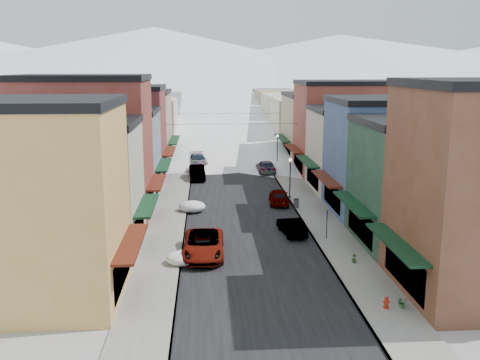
{
  "coord_description": "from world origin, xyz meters",
  "views": [
    {
      "loc": [
        -3.24,
        -25.7,
        13.18
      ],
      "look_at": [
        0.0,
        24.33,
        2.48
      ],
      "focal_mm": 40.0,
      "sensor_mm": 36.0,
      "label": 1
    }
  ],
  "objects": [
    {
      "name": "fire_hydrant",
      "position": [
        6.54,
        1.0,
        0.46
      ],
      "size": [
        0.4,
        0.3,
        0.68
      ],
      "color": "red",
      "rests_on": "sidewalk_right"
    },
    {
      "name": "car_white_suv",
      "position": [
        -3.5,
        10.29,
        0.85
      ],
      "size": [
        3.01,
        6.22,
        1.71
      ],
      "primitive_type": "imported",
      "rotation": [
        0.0,
        0.0,
        -0.03
      ],
      "color": "white",
      "rests_on": "ground"
    },
    {
      "name": "car_green_sedan",
      "position": [
        3.52,
        14.82,
        0.69
      ],
      "size": [
        2.01,
        4.32,
        1.37
      ],
      "primitive_type": "imported",
      "rotation": [
        0.0,
        0.0,
        3.28
      ],
      "color": "black",
      "rests_on": "ground"
    },
    {
      "name": "ground",
      "position": [
        0.0,
        0.0,
        0.0
      ],
      "size": [
        600.0,
        600.0,
        0.0
      ],
      "primitive_type": "plane",
      "color": "gray",
      "rests_on": "ground"
    },
    {
      "name": "bldg_r_blue",
      "position": [
        13.19,
        21.0,
        5.26
      ],
      "size": [
        11.3,
        9.2,
        10.5
      ],
      "color": "#36507C",
      "rests_on": "ground"
    },
    {
      "name": "bldg_l_tan",
      "position": [
        -13.19,
        48.0,
        5.01
      ],
      "size": [
        11.3,
        11.2,
        10.0
      ],
      "color": "#9C8366",
      "rests_on": "ground"
    },
    {
      "name": "snow_pile_mid",
      "position": [
        -4.55,
        22.18,
        0.5
      ],
      "size": [
        2.46,
        2.72,
        1.04
      ],
      "color": "white",
      "rests_on": "ground"
    },
    {
      "name": "car_silver_wagon",
      "position": [
        -4.3,
        45.32,
        0.81
      ],
      "size": [
        2.82,
        5.78,
        1.62
      ],
      "primitive_type": "imported",
      "rotation": [
        0.0,
        0.0,
        0.1
      ],
      "color": "#92959A",
      "rests_on": "ground"
    },
    {
      "name": "planter_far",
      "position": [
        6.68,
        7.96,
        0.44
      ],
      "size": [
        0.37,
        0.37,
        0.59
      ],
      "primitive_type": "imported",
      "rotation": [
        0.0,
        0.0,
        0.13
      ],
      "color": "#294C23",
      "rests_on": "sidewalk_right"
    },
    {
      "name": "planter_near",
      "position": [
        7.43,
        1.0,
        0.46
      ],
      "size": [
        0.63,
        0.58,
        0.61
      ],
      "primitive_type": "imported",
      "rotation": [
        0.0,
        0.0,
        0.19
      ],
      "color": "#34602B",
      "rests_on": "sidewalk_right"
    },
    {
      "name": "car_gray_suv",
      "position": [
        3.82,
        24.52,
        0.77
      ],
      "size": [
        2.17,
        4.65,
        1.54
      ],
      "primitive_type": "imported",
      "rotation": [
        0.0,
        0.0,
        3.06
      ],
      "color": "#999DA2",
      "rests_on": "ground"
    },
    {
      "name": "bldg_l_yellow",
      "position": [
        -13.19,
        4.0,
        5.76
      ],
      "size": [
        11.3,
        8.7,
        11.5
      ],
      "color": "#DCA551",
      "rests_on": "ground"
    },
    {
      "name": "streetlamp_far",
      "position": [
        6.2,
        43.73,
        2.81
      ],
      "size": [
        0.35,
        0.35,
        4.23
      ],
      "color": "black",
      "rests_on": "sidewalk_right"
    },
    {
      "name": "car_lane_white",
      "position": [
        1.28,
        74.36,
        0.72
      ],
      "size": [
        3.03,
        5.43,
        1.43
      ],
      "primitive_type": "imported",
      "rotation": [
        0.0,
        0.0,
        3.27
      ],
      "color": "white",
      "rests_on": "ground"
    },
    {
      "name": "car_dark_hatch",
      "position": [
        -4.3,
        36.65,
        0.82
      ],
      "size": [
        2.07,
        5.07,
        1.63
      ],
      "primitive_type": "imported",
      "rotation": [
        0.0,
        0.0,
        0.07
      ],
      "color": "black",
      "rests_on": "ground"
    },
    {
      "name": "distant_blocks",
      "position": [
        0.0,
        83.0,
        4.0
      ],
      "size": [
        34.0,
        55.0,
        8.0
      ],
      "color": "gray",
      "rests_on": "ground"
    },
    {
      "name": "bldg_r_green",
      "position": [
        13.19,
        12.0,
        4.76
      ],
      "size": [
        11.3,
        9.2,
        9.5
      ],
      "color": "#1C3C2A",
      "rests_on": "ground"
    },
    {
      "name": "mountain_ridge",
      "position": [
        -19.47,
        277.18,
        14.36
      ],
      "size": [
        670.0,
        340.0,
        34.0
      ],
      "color": "silver",
      "rests_on": "ground"
    },
    {
      "name": "snow_pile_far",
      "position": [
        -4.63,
        40.48,
        0.46
      ],
      "size": [
        2.28,
        2.6,
        0.96
      ],
      "color": "white",
      "rests_on": "ground"
    },
    {
      "name": "snow_pile_near",
      "position": [
        -4.88,
        8.76,
        0.46
      ],
      "size": [
        2.28,
        2.61,
        0.97
      ],
      "color": "white",
      "rests_on": "ground"
    },
    {
      "name": "car_black_sedan",
      "position": [
        4.3,
        40.16,
        0.76
      ],
      "size": [
        2.28,
        5.29,
        1.52
      ],
      "primitive_type": "imported",
      "rotation": [
        0.0,
        0.0,
        3.17
      ],
      "color": "black",
      "rests_on": "ground"
    },
    {
      "name": "parking_sign",
      "position": [
        5.97,
        13.18,
        1.48
      ],
      "size": [
        0.06,
        0.31,
        2.27
      ],
      "color": "black",
      "rests_on": "sidewalk_right"
    },
    {
      "name": "curb_left",
      "position": [
        -5.05,
        60.0,
        0.07
      ],
      "size": [
        0.1,
        160.0,
        0.15
      ],
      "primitive_type": "cube",
      "color": "slate",
      "rests_on": "ground"
    },
    {
      "name": "bldg_r_cream",
      "position": [
        13.69,
        30.0,
        4.51
      ],
      "size": [
        12.3,
        9.2,
        9.0
      ],
      "color": "beige",
      "rests_on": "ground"
    },
    {
      "name": "streetlamp_near",
      "position": [
        5.2,
        26.52,
        2.69
      ],
      "size": [
        0.33,
        0.33,
        4.02
      ],
      "color": "black",
      "rests_on": "sidewalk_right"
    },
    {
      "name": "bldg_l_cream",
      "position": [
        -13.19,
        12.5,
        4.76
      ],
      "size": [
        11.3,
        8.2,
        9.5
      ],
      "color": "beige",
      "rests_on": "ground"
    },
    {
      "name": "bldg_l_brick_far",
      "position": [
        -14.19,
        38.0,
        5.51
      ],
      "size": [
        13.3,
        9.2,
        11.0
      ],
      "color": "maroon",
      "rests_on": "ground"
    },
    {
      "name": "bldg_l_grayblue",
      "position": [
        -13.19,
        29.0,
        4.51
      ],
      "size": [
        11.3,
        9.2,
        9.0
      ],
      "color": "gray",
      "rests_on": "ground"
    },
    {
      "name": "bldg_l_brick_near",
      "position": [
        -13.69,
        20.5,
        6.26
      ],
      "size": [
        12.3,
        8.2,
        12.5
      ],
      "color": "maroon",
      "rests_on": "ground"
    },
    {
      "name": "car_lane_silver",
      "position": [
        -1.98,
        54.14,
        0.7
      ],
      "size": [
        2.09,
        4.26,
        1.4
      ],
      "primitive_type": "imported",
      "rotation": [
        0.0,
        0.0,
        0.11
      ],
      "color": "#97999E",
      "rests_on": "ground"
    },
    {
      "name": "sidewalk_right",
      "position": [
        6.6,
        60.0,
        0.07
      ],
      "size": [
        3.2,
        160.0,
        0.15
      ],
      "primitive_type": "cube",
      "color": "gray",
      "rests_on": "ground"
    },
    {
      "name": "curb_right",
      "position": [
        5.05,
        60.0,
        0.07
      ],
      "size": [
        0.1,
        160.0,
        0.15
      ],
      "primitive_type": "cube",
      "color": "slate",
      "rests_on": "ground"
    },
    {
      "name": "trash_can",
      "position": [
        5.2,
        22.57,
        0.58
      ],
      "size": [
        0.5,
        0.5,
        0.84
      ],
      "color": "#585A5D",
      "rests_on": "sidewalk_right"
    },
    {
      "name": "sidewalk_left",
      "position": [
        -6.6,
        60.0,
        0.07
      ],
      "size": [
        3.2,
        160.0,
        0.15
      ],
      "primitive_type": "cube",
      "color": "gray",
      "rests_on": "ground"
    },
    {
      "name": "bldg_r_brick_far",
      "position": [
        14.19,
        39.0,
        5.76
      ],
      "size": [
        13.3,
        9.2,
        11.5
      ],
      "color": "maroon",
      "rests_on": "ground"
    },
    {
      "name": "overhead_cables",
      "position": [
        0.0,
        47.5,
        6.2
      ],
      "size": [
        16.4,
        15.04,
        0.04
      ],
      "color": "black",
      "rests_on": "ground"
    },
    {
      "name": "car_silver_sedan",
      "position": [
        -3.55,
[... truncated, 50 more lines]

